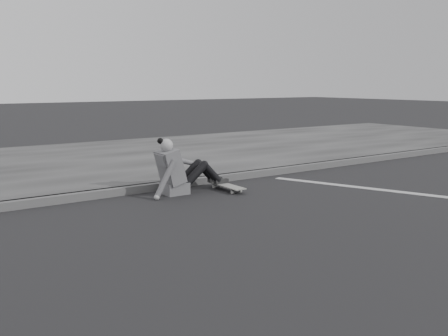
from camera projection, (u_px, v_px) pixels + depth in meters
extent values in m
plane|color=black|center=(282.00, 224.00, 6.04)|extent=(80.00, 80.00, 0.00)
cube|color=#4B4B4B|center=(177.00, 184.00, 8.12)|extent=(24.00, 0.16, 0.12)
cube|color=#353535|center=(108.00, 160.00, 10.58)|extent=(24.00, 6.00, 0.12)
cylinder|color=#9F9F9A|center=(232.00, 192.00, 7.65)|extent=(0.03, 0.05, 0.05)
cylinder|color=#9F9F9A|center=(240.00, 191.00, 7.73)|extent=(0.03, 0.05, 0.05)
cylinder|color=#9F9F9A|center=(214.00, 186.00, 8.07)|extent=(0.03, 0.05, 0.05)
cylinder|color=#9F9F9A|center=(222.00, 185.00, 8.15)|extent=(0.03, 0.05, 0.05)
cube|color=#29292B|center=(236.00, 190.00, 7.68)|extent=(0.16, 0.04, 0.03)
cube|color=#29292B|center=(218.00, 184.00, 8.11)|extent=(0.16, 0.04, 0.03)
cube|color=slate|center=(227.00, 185.00, 7.89)|extent=(0.20, 0.78, 0.02)
cube|color=#565658|center=(175.00, 188.00, 7.65)|extent=(0.36, 0.34, 0.18)
cube|color=#565658|center=(170.00, 167.00, 7.55)|extent=(0.37, 0.40, 0.57)
cube|color=#565658|center=(162.00, 160.00, 7.46)|extent=(0.14, 0.30, 0.20)
cylinder|color=#9A9A9A|center=(167.00, 151.00, 7.48)|extent=(0.09, 0.09, 0.08)
sphere|color=#9A9A9A|center=(166.00, 145.00, 7.46)|extent=(0.20, 0.20, 0.20)
sphere|color=black|center=(160.00, 141.00, 7.41)|extent=(0.09, 0.09, 0.09)
cylinder|color=black|center=(195.00, 174.00, 7.72)|extent=(0.43, 0.13, 0.39)
cylinder|color=black|center=(189.00, 173.00, 7.86)|extent=(0.43, 0.13, 0.39)
cylinder|color=black|center=(211.00, 173.00, 7.88)|extent=(0.35, 0.11, 0.36)
cylinder|color=black|center=(205.00, 171.00, 8.03)|extent=(0.35, 0.11, 0.36)
sphere|color=black|center=(204.00, 165.00, 7.78)|extent=(0.13, 0.13, 0.13)
sphere|color=black|center=(198.00, 163.00, 7.93)|extent=(0.13, 0.13, 0.13)
cube|color=black|center=(221.00, 181.00, 8.01)|extent=(0.24, 0.08, 0.07)
cube|color=black|center=(215.00, 179.00, 8.16)|extent=(0.24, 0.08, 0.07)
cylinder|color=#565658|center=(165.00, 179.00, 7.29)|extent=(0.38, 0.08, 0.58)
sphere|color=#9A9A9A|center=(157.00, 197.00, 7.24)|extent=(0.08, 0.08, 0.08)
cylinder|color=#565658|center=(179.00, 160.00, 7.80)|extent=(0.48, 0.08, 0.21)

